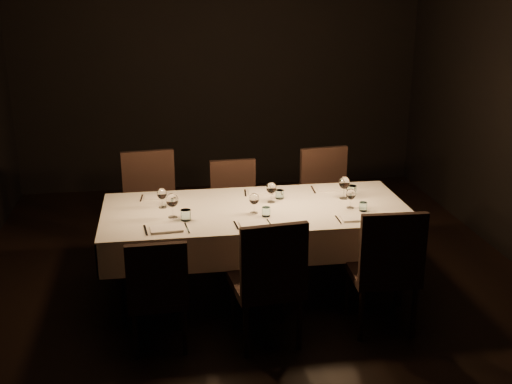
{
  "coord_description": "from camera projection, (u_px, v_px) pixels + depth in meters",
  "views": [
    {
      "loc": [
        -0.75,
        -4.93,
        2.57
      ],
      "look_at": [
        0.0,
        0.0,
        0.9
      ],
      "focal_mm": 45.0,
      "sensor_mm": 36.0,
      "label": 1
    }
  ],
  "objects": [
    {
      "name": "chair_near_center",
      "position": [
        269.0,
        278.0,
        4.55
      ],
      "size": [
        0.53,
        0.53,
        0.99
      ],
      "rotation": [
        0.0,
        0.0,
        3.26
      ],
      "color": "black",
      "rests_on": "ground"
    },
    {
      "name": "chair_far_center",
      "position": [
        235.0,
        204.0,
        6.15
      ],
      "size": [
        0.45,
        0.45,
        0.92
      ],
      "rotation": [
        0.0,
        0.0,
        0.03
      ],
      "color": "black",
      "rests_on": "ground"
    },
    {
      "name": "place_setting_near_center",
      "position": [
        257.0,
        209.0,
        5.07
      ],
      "size": [
        0.31,
        0.4,
        0.17
      ],
      "rotation": [
        0.0,
        0.0,
        0.07
      ],
      "color": "white",
      "rests_on": "dining_table"
    },
    {
      "name": "place_setting_far_right",
      "position": [
        342.0,
        187.0,
        5.59
      ],
      "size": [
        0.36,
        0.42,
        0.2
      ],
      "rotation": [
        0.0,
        0.0,
        -0.06
      ],
      "color": "white",
      "rests_on": "dining_table"
    },
    {
      "name": "room",
      "position": [
        256.0,
        120.0,
        5.07
      ],
      "size": [
        5.01,
        6.01,
        3.01
      ],
      "color": "black",
      "rests_on": "ground"
    },
    {
      "name": "place_setting_near_left",
      "position": [
        174.0,
        212.0,
        4.97
      ],
      "size": [
        0.37,
        0.42,
        0.2
      ],
      "rotation": [
        0.0,
        0.0,
        0.11
      ],
      "color": "white",
      "rests_on": "dining_table"
    },
    {
      "name": "dining_table",
      "position": [
        256.0,
        216.0,
        5.32
      ],
      "size": [
        2.52,
        1.12,
        0.76
      ],
      "color": "black",
      "rests_on": "ground"
    },
    {
      "name": "place_setting_far_left",
      "position": [
        163.0,
        196.0,
        5.37
      ],
      "size": [
        0.31,
        0.39,
        0.17
      ],
      "rotation": [
        0.0,
        0.0,
        -0.08
      ],
      "color": "white",
      "rests_on": "dining_table"
    },
    {
      "name": "chair_near_right",
      "position": [
        386.0,
        266.0,
        4.73
      ],
      "size": [
        0.5,
        0.5,
        1.0
      ],
      "rotation": [
        0.0,
        0.0,
        3.1
      ],
      "color": "black",
      "rests_on": "ground"
    },
    {
      "name": "chair_far_right",
      "position": [
        327.0,
        195.0,
        6.28
      ],
      "size": [
        0.53,
        0.53,
        1.0
      ],
      "rotation": [
        0.0,
        0.0,
        0.13
      ],
      "color": "black",
      "rests_on": "ground"
    },
    {
      "name": "place_setting_near_right",
      "position": [
        355.0,
        204.0,
        5.19
      ],
      "size": [
        0.3,
        0.39,
        0.17
      ],
      "rotation": [
        0.0,
        0.0,
        -0.01
      ],
      "color": "white",
      "rests_on": "dining_table"
    },
    {
      "name": "place_setting_far_center",
      "position": [
        270.0,
        191.0,
        5.5
      ],
      "size": [
        0.33,
        0.4,
        0.18
      ],
      "rotation": [
        0.0,
        0.0,
        -0.09
      ],
      "color": "white",
      "rests_on": "dining_table"
    },
    {
      "name": "chair_near_left",
      "position": [
        158.0,
        289.0,
        4.51
      ],
      "size": [
        0.43,
        0.43,
        0.88
      ],
      "rotation": [
        0.0,
        0.0,
        3.17
      ],
      "color": "black",
      "rests_on": "ground"
    },
    {
      "name": "chair_far_left",
      "position": [
        151.0,
        202.0,
        6.03
      ],
      "size": [
        0.54,
        0.54,
        1.03
      ],
      "rotation": [
        0.0,
        0.0,
        0.11
      ],
      "color": "black",
      "rests_on": "ground"
    }
  ]
}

